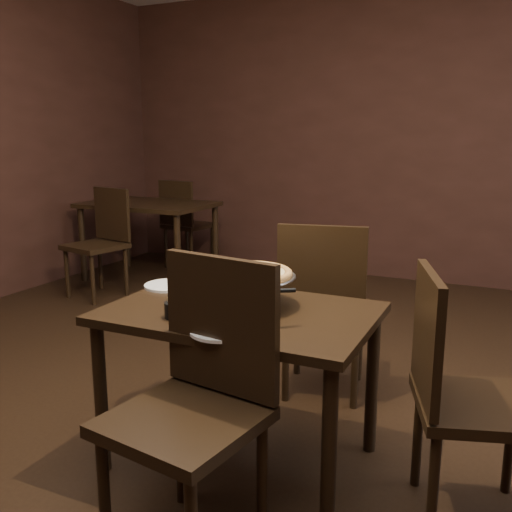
% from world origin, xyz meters
% --- Properties ---
extents(room, '(6.04, 7.04, 2.84)m').
position_xyz_m(room, '(0.06, 0.03, 1.40)').
color(room, black).
rests_on(room, ground).
extents(dining_table, '(1.11, 0.74, 0.69)m').
position_xyz_m(dining_table, '(0.06, -0.05, 0.60)').
color(dining_table, black).
rests_on(dining_table, ground).
extents(background_table, '(1.21, 0.81, 0.76)m').
position_xyz_m(background_table, '(-2.20, 2.45, 0.66)').
color(background_table, black).
rests_on(background_table, ground).
extents(pizza_stand, '(0.42, 0.42, 0.17)m').
position_xyz_m(pizza_stand, '(0.06, 0.01, 0.83)').
color(pizza_stand, '#B1B0B7').
rests_on(pizza_stand, dining_table).
extents(parmesan_shaker, '(0.06, 0.06, 0.10)m').
position_xyz_m(parmesan_shaker, '(-0.20, -0.14, 0.74)').
color(parmesan_shaker, beige).
rests_on(parmesan_shaker, dining_table).
extents(pepper_flake_shaker, '(0.06, 0.06, 0.11)m').
position_xyz_m(pepper_flake_shaker, '(-0.04, -0.25, 0.74)').
color(pepper_flake_shaker, maroon).
rests_on(pepper_flake_shaker, dining_table).
extents(packet_caddy, '(0.10, 0.10, 0.08)m').
position_xyz_m(packet_caddy, '(-0.12, -0.25, 0.72)').
color(packet_caddy, black).
rests_on(packet_caddy, dining_table).
extents(napkin_stack, '(0.17, 0.17, 0.01)m').
position_xyz_m(napkin_stack, '(0.24, -0.32, 0.70)').
color(napkin_stack, white).
rests_on(napkin_stack, dining_table).
extents(plate_left, '(0.24, 0.24, 0.01)m').
position_xyz_m(plate_left, '(-0.41, 0.13, 0.70)').
color(plate_left, white).
rests_on(plate_left, dining_table).
extents(plate_near, '(0.24, 0.24, 0.01)m').
position_xyz_m(plate_near, '(0.12, -0.33, 0.70)').
color(plate_near, white).
rests_on(plate_near, dining_table).
extents(serving_spatula, '(0.15, 0.15, 0.02)m').
position_xyz_m(serving_spatula, '(0.29, -0.17, 0.82)').
color(serving_spatula, '#B1B0B7').
rests_on(serving_spatula, pizza_stand).
extents(chair_far, '(0.53, 0.53, 0.96)m').
position_xyz_m(chair_far, '(0.17, 0.70, 0.53)').
color(chair_far, black).
rests_on(chair_far, ground).
extents(chair_near, '(0.53, 0.53, 0.99)m').
position_xyz_m(chair_near, '(0.15, -0.55, 0.54)').
color(chair_near, black).
rests_on(chair_near, ground).
extents(chair_side, '(0.55, 0.55, 0.94)m').
position_xyz_m(chair_side, '(0.94, -0.05, 0.51)').
color(chair_side, black).
rests_on(chair_side, ground).
extents(bg_chair_far, '(0.49, 0.49, 0.94)m').
position_xyz_m(bg_chair_far, '(-2.15, 2.99, 0.51)').
color(bg_chair_far, black).
rests_on(bg_chair_far, ground).
extents(bg_chair_near, '(0.52, 0.52, 0.94)m').
position_xyz_m(bg_chair_near, '(-2.23, 1.79, 0.52)').
color(bg_chair_near, black).
rests_on(bg_chair_near, ground).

